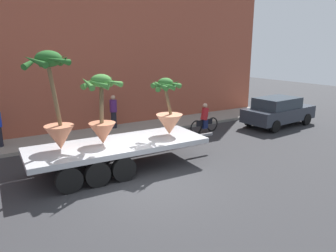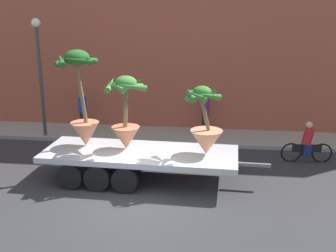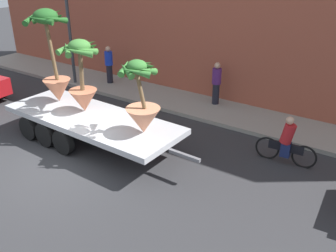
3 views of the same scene
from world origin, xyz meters
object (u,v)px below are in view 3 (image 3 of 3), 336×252
potted_palm_rear (82,80)px  potted_palm_front (142,106)px  potted_palm_middle (53,61)px  flatbed_trailer (86,120)px  pedestrian_far_left (109,64)px  street_lamp (68,15)px  pedestrian_near_gate (216,83)px  cyclist (287,143)px

potted_palm_rear → potted_palm_front: (2.53, -0.19, -0.26)m
potted_palm_rear → potted_palm_middle: (-1.47, 0.14, 0.35)m
flatbed_trailer → potted_palm_middle: size_ratio=2.29×
potted_palm_front → pedestrian_far_left: size_ratio=1.26×
potted_palm_front → street_lamp: 7.97m
potted_palm_middle → street_lamp: (-2.88, 3.43, 0.81)m
potted_palm_middle → street_lamp: size_ratio=0.65×
flatbed_trailer → pedestrian_far_left: 5.62m
flatbed_trailer → street_lamp: 6.41m
potted_palm_rear → potted_palm_middle: bearing=174.5°
potted_palm_front → street_lamp: bearing=151.4°
potted_palm_rear → potted_palm_front: potted_palm_rear is taller
potted_palm_middle → potted_palm_rear: bearing=-5.5°
potted_palm_rear → potted_palm_middle: potted_palm_middle is taller
flatbed_trailer → pedestrian_near_gate: bearing=66.9°
potted_palm_middle → pedestrian_far_left: 4.76m
flatbed_trailer → cyclist: size_ratio=3.93×
flatbed_trailer → potted_palm_rear: size_ratio=3.03×
flatbed_trailer → potted_palm_rear: (-0.21, 0.19, 1.31)m
cyclist → pedestrian_near_gate: 4.68m
street_lamp → pedestrian_far_left: bearing=32.1°
potted_palm_rear → pedestrian_far_left: potted_palm_rear is taller
pedestrian_far_left → potted_palm_front: bearing=-40.2°
flatbed_trailer → street_lamp: (-4.56, 3.77, 2.46)m
potted_palm_middle → cyclist: bearing=14.6°
potted_palm_rear → pedestrian_near_gate: potted_palm_rear is taller
potted_palm_middle → pedestrian_near_gate: size_ratio=1.85×
potted_palm_front → pedestrian_far_left: bearing=139.8°
pedestrian_far_left → potted_palm_middle: bearing=-71.0°
potted_palm_middle → cyclist: (7.60, 1.98, -1.76)m
potted_palm_middle → pedestrian_near_gate: bearing=51.0°
potted_palm_middle → street_lamp: bearing=130.0°
cyclist → street_lamp: 10.89m
potted_palm_middle → potted_palm_front: bearing=-4.7°
potted_palm_rear → street_lamp: (-4.35, 3.57, 1.16)m
flatbed_trailer → potted_palm_middle: potted_palm_middle is taller
potted_palm_middle → pedestrian_far_left: bearing=109.0°
potted_palm_middle → cyclist: size_ratio=1.72×
potted_palm_front → street_lamp: size_ratio=0.45×
pedestrian_near_gate → pedestrian_far_left: same height
potted_palm_rear → potted_palm_front: bearing=-4.2°
potted_palm_front → flatbed_trailer: bearing=-179.9°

